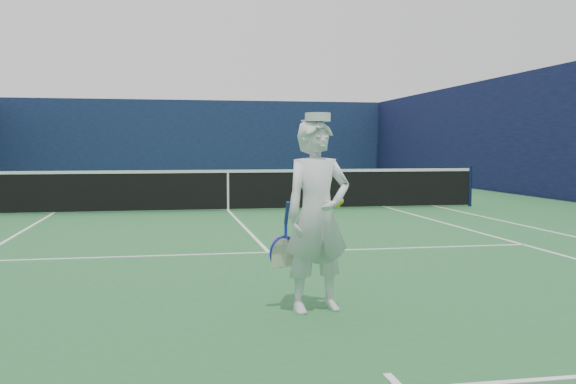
% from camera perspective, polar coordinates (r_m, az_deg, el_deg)
% --- Properties ---
extents(ground, '(80.00, 80.00, 0.00)m').
position_cam_1_polar(ground, '(15.83, -5.34, -1.66)').
color(ground, '#266532').
rests_on(ground, ground).
extents(court_markings, '(11.03, 23.83, 0.01)m').
position_cam_1_polar(court_markings, '(15.83, -5.34, -1.65)').
color(court_markings, white).
rests_on(court_markings, ground).
extents(windscreen_fence, '(20.12, 36.12, 4.00)m').
position_cam_1_polar(windscreen_fence, '(15.76, -5.39, 5.59)').
color(windscreen_fence, '#0F1B3A').
rests_on(windscreen_fence, ground).
extents(tennis_net, '(12.88, 0.09, 1.07)m').
position_cam_1_polar(tennis_net, '(15.79, -5.36, 0.34)').
color(tennis_net, '#141E4C').
rests_on(tennis_net, ground).
extents(tennis_player, '(0.84, 0.57, 1.88)m').
position_cam_1_polar(tennis_player, '(6.07, 2.62, -2.06)').
color(tennis_player, white).
rests_on(tennis_player, ground).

